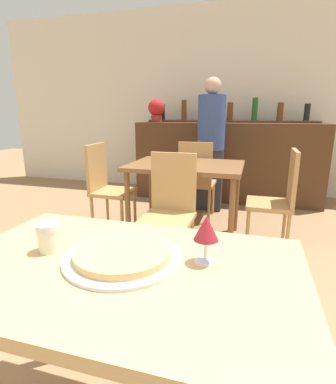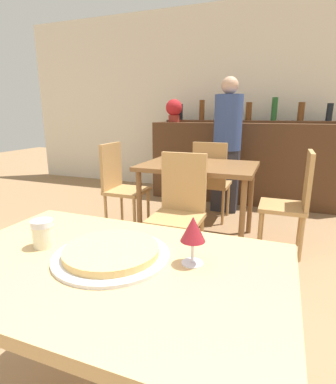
{
  "view_description": "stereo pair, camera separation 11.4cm",
  "coord_description": "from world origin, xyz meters",
  "px_view_note": "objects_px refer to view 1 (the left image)",
  "views": [
    {
      "loc": [
        0.38,
        -0.79,
        1.24
      ],
      "look_at": [
        -0.01,
        0.55,
        0.87
      ],
      "focal_mm": 28.0,
      "sensor_mm": 36.0,
      "label": 1
    },
    {
      "loc": [
        0.49,
        -0.75,
        1.24
      ],
      "look_at": [
        -0.01,
        0.55,
        0.87
      ],
      "focal_mm": 28.0,
      "sensor_mm": 36.0,
      "label": 2
    }
  ],
  "objects_px": {
    "chair_far_side_front": "(170,204)",
    "pizza_tray": "(123,255)",
    "wine_glass": "(206,230)",
    "chair_far_side_back": "(196,177)",
    "cheese_shaker": "(49,237)",
    "chair_far_side_left": "(106,183)",
    "potted_plant": "(156,109)",
    "person_standing": "(211,141)",
    "chair_far_side_right": "(280,195)"
  },
  "relations": [
    {
      "from": "pizza_tray",
      "to": "wine_glass",
      "type": "xyz_separation_m",
      "value": [
        0.26,
        0.05,
        0.1
      ]
    },
    {
      "from": "chair_far_side_front",
      "to": "chair_far_side_back",
      "type": "xyz_separation_m",
      "value": [
        -0.0,
        1.11,
        0.0
      ]
    },
    {
      "from": "cheese_shaker",
      "to": "chair_far_side_left",
      "type": "bearing_deg",
      "value": 112.86
    },
    {
      "from": "chair_far_side_back",
      "to": "cheese_shaker",
      "type": "xyz_separation_m",
      "value": [
        -0.04,
        -2.54,
        0.3
      ]
    },
    {
      "from": "chair_far_side_left",
      "to": "chair_far_side_right",
      "type": "height_order",
      "value": "same"
    },
    {
      "from": "chair_far_side_right",
      "to": "potted_plant",
      "type": "bearing_deg",
      "value": -132.35
    },
    {
      "from": "chair_far_side_back",
      "to": "pizza_tray",
      "type": "xyz_separation_m",
      "value": [
        0.24,
        -2.53,
        0.27
      ]
    },
    {
      "from": "wine_glass",
      "to": "pizza_tray",
      "type": "bearing_deg",
      "value": -168.29
    },
    {
      "from": "wine_glass",
      "to": "chair_far_side_left",
      "type": "bearing_deg",
      "value": 125.64
    },
    {
      "from": "chair_far_side_front",
      "to": "potted_plant",
      "type": "height_order",
      "value": "potted_plant"
    },
    {
      "from": "chair_far_side_right",
      "to": "potted_plant",
      "type": "distance_m",
      "value": 2.39
    },
    {
      "from": "chair_far_side_right",
      "to": "person_standing",
      "type": "height_order",
      "value": "person_standing"
    },
    {
      "from": "chair_far_side_back",
      "to": "pizza_tray",
      "type": "relative_size",
      "value": 2.39
    },
    {
      "from": "chair_far_side_back",
      "to": "chair_far_side_right",
      "type": "distance_m",
      "value": 1.04
    },
    {
      "from": "chair_far_side_right",
      "to": "person_standing",
      "type": "bearing_deg",
      "value": -141.86
    },
    {
      "from": "chair_far_side_left",
      "to": "cheese_shaker",
      "type": "relative_size",
      "value": 9.23
    },
    {
      "from": "person_standing",
      "to": "potted_plant",
      "type": "height_order",
      "value": "person_standing"
    },
    {
      "from": "wine_glass",
      "to": "potted_plant",
      "type": "height_order",
      "value": "potted_plant"
    },
    {
      "from": "chair_far_side_front",
      "to": "chair_far_side_left",
      "type": "distance_m",
      "value": 1.04
    },
    {
      "from": "chair_far_side_back",
      "to": "potted_plant",
      "type": "height_order",
      "value": "potted_plant"
    },
    {
      "from": "potted_plant",
      "to": "chair_far_side_back",
      "type": "bearing_deg",
      "value": -50.46
    },
    {
      "from": "chair_far_side_front",
      "to": "pizza_tray",
      "type": "height_order",
      "value": "chair_far_side_front"
    },
    {
      "from": "chair_far_side_left",
      "to": "wine_glass",
      "type": "relative_size",
      "value": 5.84
    },
    {
      "from": "chair_far_side_front",
      "to": "pizza_tray",
      "type": "xyz_separation_m",
      "value": [
        0.24,
        -1.42,
        0.27
      ]
    },
    {
      "from": "chair_far_side_back",
      "to": "chair_far_side_right",
      "type": "xyz_separation_m",
      "value": [
        0.87,
        -0.56,
        0.0
      ]
    },
    {
      "from": "chair_far_side_back",
      "to": "cheese_shaker",
      "type": "relative_size",
      "value": 9.23
    },
    {
      "from": "person_standing",
      "to": "chair_far_side_back",
      "type": "bearing_deg",
      "value": -101.57
    },
    {
      "from": "chair_far_side_left",
      "to": "cheese_shaker",
      "type": "xyz_separation_m",
      "value": [
        0.84,
        -1.99,
        0.3
      ]
    },
    {
      "from": "chair_far_side_front",
      "to": "cheese_shaker",
      "type": "distance_m",
      "value": 1.46
    },
    {
      "from": "potted_plant",
      "to": "chair_far_side_front",
      "type": "bearing_deg",
      "value": -68.95
    },
    {
      "from": "chair_far_side_left",
      "to": "chair_far_side_right",
      "type": "bearing_deg",
      "value": -90.0
    },
    {
      "from": "chair_far_side_back",
      "to": "cheese_shaker",
      "type": "height_order",
      "value": "chair_far_side_back"
    },
    {
      "from": "cheese_shaker",
      "to": "chair_far_side_back",
      "type": "bearing_deg",
      "value": 89.17
    },
    {
      "from": "chair_far_side_left",
      "to": "person_standing",
      "type": "bearing_deg",
      "value": -44.02
    },
    {
      "from": "chair_far_side_front",
      "to": "potted_plant",
      "type": "xyz_separation_m",
      "value": [
        -0.8,
        2.08,
        0.77
      ]
    },
    {
      "from": "cheese_shaker",
      "to": "person_standing",
      "type": "distance_m",
      "value": 2.99
    },
    {
      "from": "chair_far_side_right",
      "to": "potted_plant",
      "type": "relative_size",
      "value": 2.83
    },
    {
      "from": "cheese_shaker",
      "to": "wine_glass",
      "type": "height_order",
      "value": "wine_glass"
    },
    {
      "from": "chair_far_side_right",
      "to": "potted_plant",
      "type": "xyz_separation_m",
      "value": [
        -1.68,
        1.53,
        0.77
      ]
    },
    {
      "from": "chair_far_side_front",
      "to": "pizza_tray",
      "type": "relative_size",
      "value": 2.39
    },
    {
      "from": "chair_far_side_front",
      "to": "wine_glass",
      "type": "height_order",
      "value": "wine_glass"
    },
    {
      "from": "pizza_tray",
      "to": "wine_glass",
      "type": "bearing_deg",
      "value": 11.71
    },
    {
      "from": "chair_far_side_back",
      "to": "chair_far_side_left",
      "type": "distance_m",
      "value": 1.04
    },
    {
      "from": "pizza_tray",
      "to": "person_standing",
      "type": "xyz_separation_m",
      "value": [
        -0.15,
        2.97,
        0.11
      ]
    },
    {
      "from": "chair_far_side_front",
      "to": "chair_far_side_left",
      "type": "bearing_deg",
      "value": 147.53
    },
    {
      "from": "wine_glass",
      "to": "chair_far_side_back",
      "type": "bearing_deg",
      "value": 101.44
    },
    {
      "from": "chair_far_side_right",
      "to": "person_standing",
      "type": "relative_size",
      "value": 0.56
    },
    {
      "from": "potted_plant",
      "to": "pizza_tray",
      "type": "bearing_deg",
      "value": -73.48
    },
    {
      "from": "pizza_tray",
      "to": "wine_glass",
      "type": "height_order",
      "value": "wine_glass"
    },
    {
      "from": "chair_far_side_back",
      "to": "wine_glass",
      "type": "bearing_deg",
      "value": 101.44
    }
  ]
}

